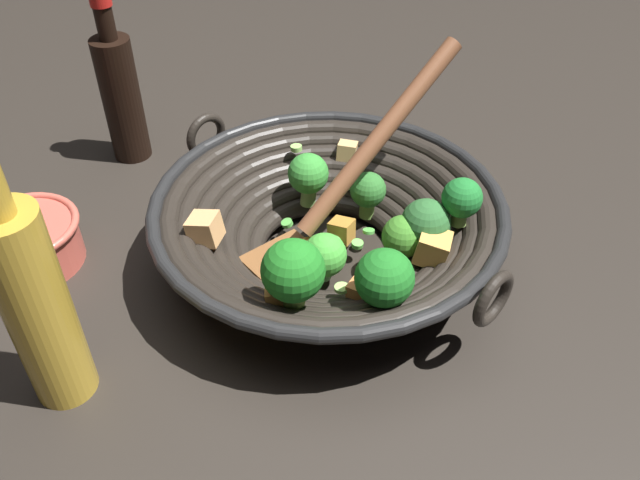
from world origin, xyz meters
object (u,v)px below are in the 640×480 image
object	(u,v)px
cooking_oil_bottle	(35,303)
prep_bowl	(28,241)
soy_sauce_bottle	(121,95)
wok	(330,223)

from	to	relation	value
cooking_oil_bottle	prep_bowl	bearing A→B (deg)	-94.10
soy_sauce_bottle	cooking_oil_bottle	distance (m)	0.37
soy_sauce_bottle	prep_bowl	world-z (taller)	soy_sauce_bottle
soy_sauce_bottle	cooking_oil_bottle	world-z (taller)	cooking_oil_bottle
wok	cooking_oil_bottle	distance (m)	0.29
soy_sauce_bottle	cooking_oil_bottle	bearing A→B (deg)	62.53
wok	cooking_oil_bottle	bearing A→B (deg)	3.60
soy_sauce_bottle	cooking_oil_bottle	size ratio (longest dim) A/B	0.83
wok	soy_sauce_bottle	xyz separation A→B (m)	(0.11, -0.31, 0.03)
cooking_oil_bottle	wok	bearing A→B (deg)	-176.40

